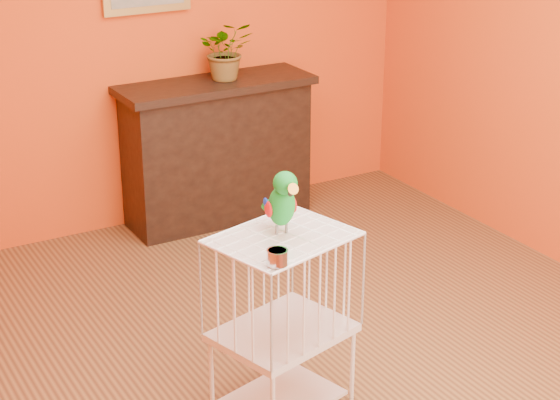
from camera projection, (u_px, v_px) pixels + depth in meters
ground at (320, 358)px, 5.05m from camera, size 4.50×4.50×0.00m
room_shell at (325, 72)px, 4.46m from camera, size 4.50×4.50×4.50m
console_cabinet at (217, 151)px, 6.65m from camera, size 1.38×0.50×1.03m
potted_plant at (226, 56)px, 6.46m from camera, size 0.48×0.51×0.32m
birdcage at (283, 323)px, 4.42m from camera, size 0.71×0.61×0.94m
feed_cup at (277, 257)px, 3.96m from camera, size 0.09×0.09×0.07m
parrot at (282, 201)px, 4.23m from camera, size 0.15×0.28×0.32m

